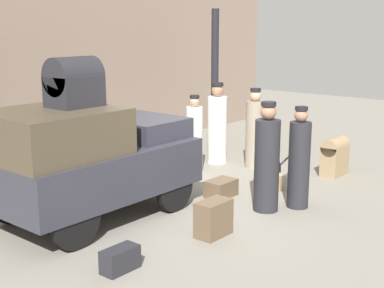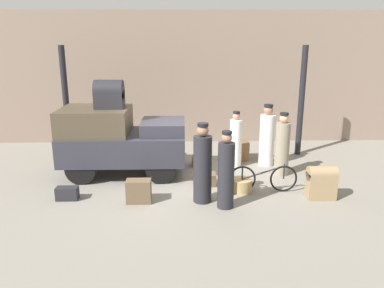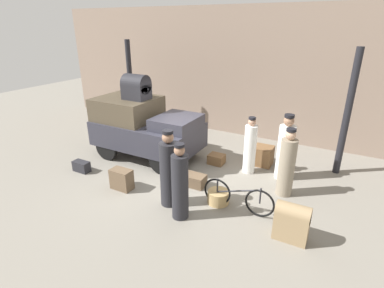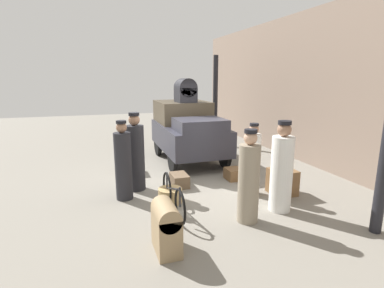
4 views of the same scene
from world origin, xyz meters
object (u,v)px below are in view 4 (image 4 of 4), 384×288
object	(u,v)px
trunk_barrel_dark	(166,226)
porter_standing_middle	(123,164)
trunk_umber_medium	(234,174)
wicker_basket	(170,195)
conductor_in_dark_uniform	(249,180)
suitcase_black_upright	(129,162)
suitcase_small_leather	(282,182)
trunk_wicker_pale	(129,152)
truck	(187,129)
suitcase_tan_flat	(179,180)
porter_with_bicycle	(253,162)
porter_lifting_near_truck	(136,155)
bicycle	(173,196)
porter_carrying_trunk	(282,171)
trunk_on_truck_roof	(185,91)

from	to	relation	value
trunk_barrel_dark	porter_standing_middle	bearing A→B (deg)	-169.84
trunk_umber_medium	trunk_barrel_dark	distance (m)	3.58
wicker_basket	conductor_in_dark_uniform	bearing A→B (deg)	42.42
suitcase_black_upright	suitcase_small_leather	bearing A→B (deg)	48.70
suitcase_black_upright	trunk_wicker_pale	size ratio (longest dim) A/B	1.12
truck	suitcase_tan_flat	size ratio (longest dim) A/B	5.80
porter_standing_middle	suitcase_small_leather	xyz separation A→B (m)	(0.81, 3.40, -0.50)
wicker_basket	trunk_umber_medium	world-z (taller)	wicker_basket
trunk_umber_medium	trunk_wicker_pale	world-z (taller)	trunk_wicker_pale
trunk_wicker_pale	porter_with_bicycle	bearing A→B (deg)	28.40
porter_lifting_near_truck	porter_with_bicycle	distance (m)	2.65
bicycle	porter_lifting_near_truck	world-z (taller)	porter_lifting_near_truck
porter_carrying_trunk	trunk_umber_medium	world-z (taller)	porter_carrying_trunk
porter_lifting_near_truck	conductor_in_dark_uniform	world-z (taller)	porter_lifting_near_truck
truck	suitcase_tan_flat	bearing A→B (deg)	-21.77
bicycle	trunk_on_truck_roof	world-z (taller)	trunk_on_truck_roof
trunk_wicker_pale	porter_carrying_trunk	bearing A→B (deg)	24.94
truck	porter_standing_middle	distance (m)	3.43
porter_standing_middle	suitcase_small_leather	bearing A→B (deg)	76.66
porter_carrying_trunk	suitcase_small_leather	distance (m)	1.04
truck	porter_standing_middle	xyz separation A→B (m)	(2.61, -2.22, -0.21)
wicker_basket	porter_lifting_near_truck	size ratio (longest dim) A/B	0.28
wicker_basket	trunk_on_truck_roof	xyz separation A→B (m)	(-3.30, 1.33, 2.01)
bicycle	porter_with_bicycle	world-z (taller)	porter_with_bicycle
trunk_umber_medium	trunk_barrel_dark	world-z (taller)	trunk_barrel_dark
trunk_barrel_dark	bicycle	bearing A→B (deg)	161.24
conductor_in_dark_uniform	trunk_wicker_pale	distance (m)	5.55
wicker_basket	trunk_barrel_dark	size ratio (longest dim) A/B	0.65
trunk_on_truck_roof	wicker_basket	bearing A→B (deg)	-22.02
porter_standing_middle	suitcase_black_upright	bearing A→B (deg)	170.73
truck	wicker_basket	bearing A→B (deg)	-23.27
porter_carrying_trunk	suitcase_small_leather	world-z (taller)	porter_carrying_trunk
porter_with_bicycle	suitcase_black_upright	size ratio (longest dim) A/B	2.93
porter_lifting_near_truck	porter_carrying_trunk	bearing A→B (deg)	51.75
truck	porter_carrying_trunk	world-z (taller)	truck
suitcase_tan_flat	suitcase_black_upright	distance (m)	1.85
porter_standing_middle	suitcase_tan_flat	xyz separation A→B (m)	(-0.37, 1.33, -0.63)
trunk_wicker_pale	suitcase_small_leather	world-z (taller)	suitcase_small_leather
wicker_basket	trunk_barrel_dark	xyz separation A→B (m)	(1.74, -0.49, 0.26)
trunk_umber_medium	suitcase_small_leather	xyz separation A→B (m)	(1.22, 0.60, 0.14)
suitcase_black_upright	trunk_barrel_dark	world-z (taller)	trunk_barrel_dark
suitcase_tan_flat	trunk_on_truck_roof	xyz separation A→B (m)	(-2.43, 0.89, 2.01)
porter_lifting_near_truck	suitcase_small_leather	distance (m)	3.38
porter_carrying_trunk	trunk_on_truck_roof	world-z (taller)	trunk_on_truck_roof
porter_with_bicycle	suitcase_black_upright	distance (m)	3.52
suitcase_black_upright	truck	bearing A→B (deg)	110.12
porter_carrying_trunk	trunk_barrel_dark	bearing A→B (deg)	-73.64
suitcase_tan_flat	trunk_on_truck_roof	bearing A→B (deg)	159.84
porter_lifting_near_truck	porter_with_bicycle	world-z (taller)	porter_lifting_near_truck
conductor_in_dark_uniform	trunk_on_truck_roof	size ratio (longest dim) A/B	2.32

